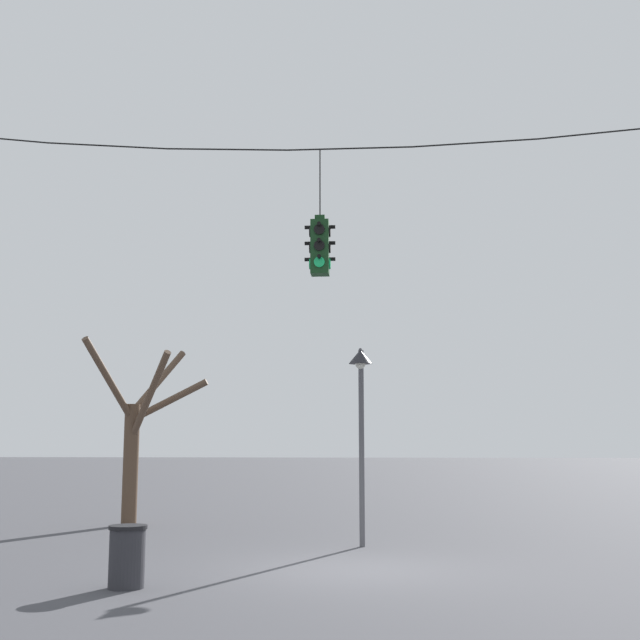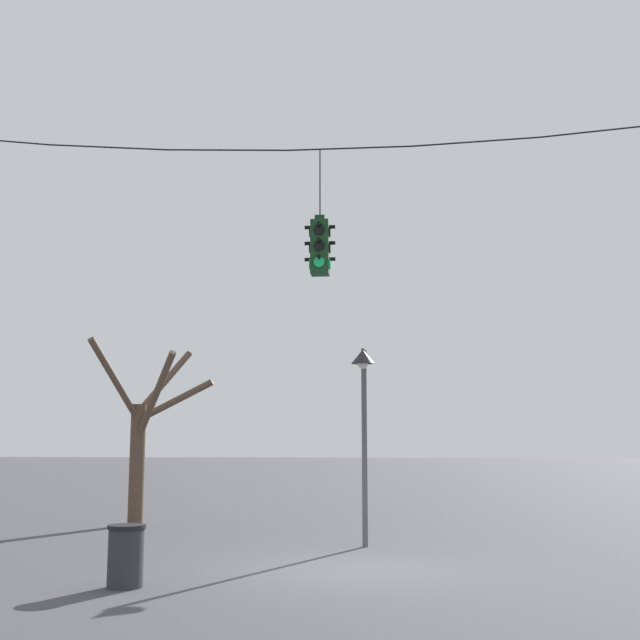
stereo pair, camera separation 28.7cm
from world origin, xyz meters
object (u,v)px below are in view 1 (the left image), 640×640
bare_tree (137,435)px  trash_bin (127,556)px  street_lamp (361,393)px  traffic_light_over_intersection (320,247)px

bare_tree → trash_bin: bearing=-73.6°
street_lamp → trash_bin: street_lamp is taller
traffic_light_over_intersection → trash_bin: traffic_light_over_intersection is taller
traffic_light_over_intersection → street_lamp: traffic_light_over_intersection is taller
bare_tree → trash_bin: bare_tree is taller
street_lamp → trash_bin: (-3.57, -4.91, -2.83)m
street_lamp → bare_tree: size_ratio=0.86×
traffic_light_over_intersection → bare_tree: bearing=127.7°
trash_bin → traffic_light_over_intersection: bearing=34.3°
traffic_light_over_intersection → bare_tree: (-5.60, 7.23, -3.44)m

